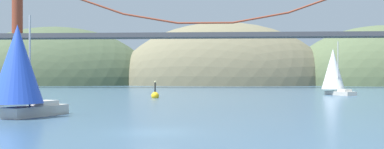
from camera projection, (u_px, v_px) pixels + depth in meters
ground_plane at (153, 132)px, 24.57m from camera, size 360.00×360.00×0.00m
headland_center at (223, 85)px, 159.04m from camera, size 74.46×44.00×43.67m
headland_left at (54, 85)px, 162.54m from camera, size 71.34×44.00×41.34m
headland_right at (384, 85)px, 155.84m from camera, size 66.12×44.00×40.90m
suspension_bridge at (205, 32)px, 119.46m from camera, size 136.82×6.00×32.29m
sailboat_white_mainsail at (334, 71)px, 75.05m from camera, size 5.00×7.35×8.70m
sailboat_blue_spinnaker at (20, 69)px, 33.10m from camera, size 4.72×7.06×7.60m
channel_buoy at (155, 95)px, 63.75m from camera, size 1.10×1.10×2.64m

